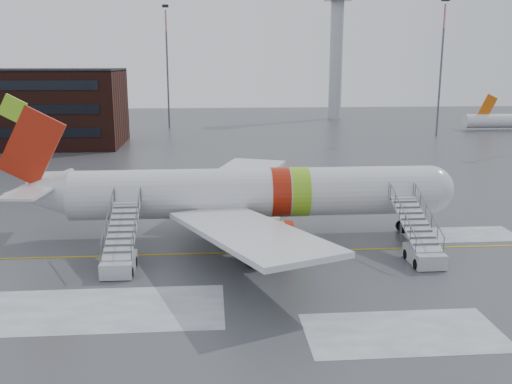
{
  "coord_description": "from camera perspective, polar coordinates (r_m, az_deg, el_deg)",
  "views": [
    {
      "loc": [
        0.43,
        -39.93,
        13.45
      ],
      "look_at": [
        3.7,
        1.03,
        4.0
      ],
      "focal_mm": 40.0,
      "sensor_mm": 36.0,
      "label": 1
    }
  ],
  "objects": [
    {
      "name": "ground",
      "position": [
        42.13,
        -4.93,
        -5.71
      ],
      "size": [
        260.0,
        260.0,
        0.0
      ],
      "primitive_type": "plane",
      "color": "#494C4F",
      "rests_on": "ground"
    },
    {
      "name": "airliner",
      "position": [
        44.17,
        -1.44,
        -0.18
      ],
      "size": [
        35.03,
        32.97,
        11.18
      ],
      "color": "silver",
      "rests_on": "ground"
    },
    {
      "name": "airstair_fwd",
      "position": [
        41.04,
        16.16,
        -5.14
      ],
      "size": [
        2.05,
        7.7,
        3.48
      ],
      "color": "#B1B4B9",
      "rests_on": "ground"
    },
    {
      "name": "airstair_aft",
      "position": [
        38.95,
        -13.42,
        -5.96
      ],
      "size": [
        2.05,
        7.7,
        3.48
      ],
      "color": "#ADB1B5",
      "rests_on": "ground"
    },
    {
      "name": "pushback_tug",
      "position": [
        38.75,
        0.89,
        -6.29
      ],
      "size": [
        2.86,
        2.29,
        1.54
      ],
      "color": "black",
      "rests_on": "ground"
    },
    {
      "name": "control_tower",
      "position": [
        138.23,
        8.07,
        15.03
      ],
      "size": [
        6.4,
        6.4,
        30.0
      ],
      "color": "#B2B5BA",
      "rests_on": "ground"
    },
    {
      "name": "light_mast_far_ne",
      "position": [
        110.08,
        18.07,
        12.53
      ],
      "size": [
        1.2,
        1.2,
        24.25
      ],
      "color": "#595B60",
      "rests_on": "ground"
    },
    {
      "name": "light_mast_far_n",
      "position": [
        118.23,
        -8.88,
        12.99
      ],
      "size": [
        1.2,
        1.2,
        24.25
      ],
      "color": "#595B60",
      "rests_on": "ground"
    }
  ]
}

